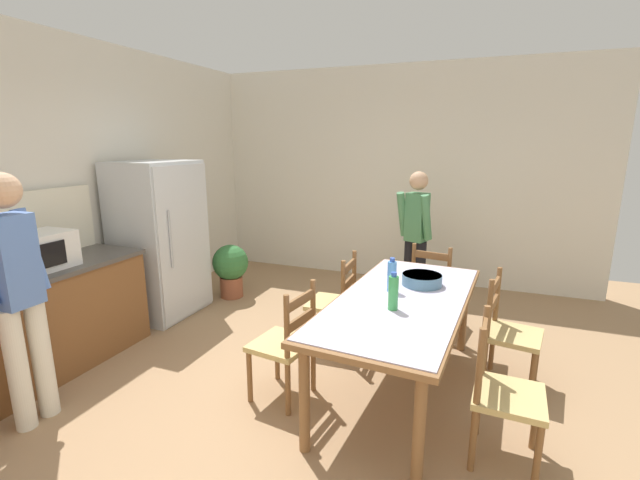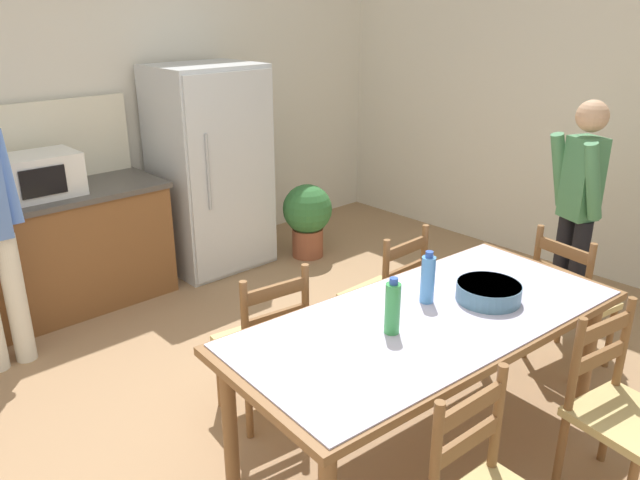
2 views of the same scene
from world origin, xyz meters
name	(u,v)px [view 2 (image 2 of 2)]	position (x,y,z in m)	size (l,w,h in m)	color
ground_plane	(290,425)	(0.00, 0.00, 0.00)	(8.32, 8.32, 0.00)	#9E7A56
wall_back	(61,103)	(0.00, 2.66, 1.45)	(6.52, 0.12, 2.90)	silver
wall_right	(600,98)	(3.26, 0.00, 1.45)	(0.12, 5.20, 2.90)	silver
refrigerator	(211,169)	(0.99, 2.19, 0.85)	(0.85, 0.73, 1.71)	silver
microwave	(40,175)	(-0.38, 2.21, 1.05)	(0.50, 0.39, 0.30)	white
dining_table	(428,330)	(0.38, -0.60, 0.69)	(2.09, 1.06, 0.77)	brown
bottle_near_centre	(393,308)	(0.13, -0.58, 0.90)	(0.07, 0.07, 0.27)	green
bottle_off_centre	(428,279)	(0.49, -0.50, 0.90)	(0.07, 0.07, 0.27)	#4C8ED6
serving_bowl	(489,291)	(0.73, -0.70, 0.82)	(0.32, 0.32, 0.09)	slate
chair_side_far_right	(387,297)	(0.89, 0.11, 0.44)	(0.43, 0.41, 0.91)	brown
chair_head_end	(569,301)	(1.68, -0.70, 0.44)	(0.46, 0.48, 0.91)	brown
chair_side_near_right	(618,412)	(0.78, -1.38, 0.44)	(0.48, 0.47, 0.91)	brown
chair_side_far_left	(265,344)	(-0.02, 0.17, 0.44)	(0.47, 0.45, 0.91)	brown
person_by_table	(578,203)	(2.24, -0.41, 0.89)	(0.36, 0.45, 1.58)	black
potted_plant	(307,215)	(1.70, 1.76, 0.39)	(0.44, 0.44, 0.67)	brown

